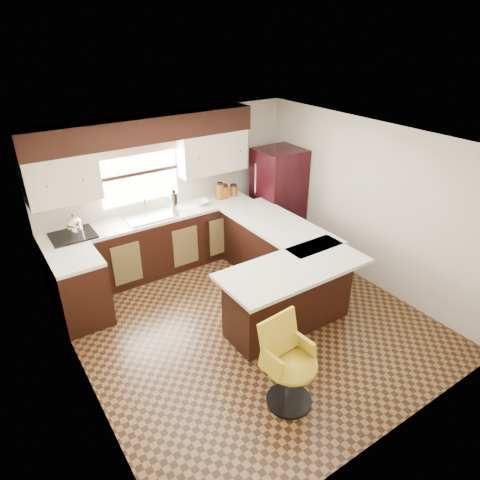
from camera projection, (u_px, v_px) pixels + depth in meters
floor at (249, 320)px, 5.74m from camera, size 4.40×4.40×0.00m
ceiling at (251, 144)px, 4.64m from camera, size 4.40×4.40×0.00m
wall_back at (171, 188)px, 6.81m from camera, size 4.40×0.00×4.40m
wall_front at (400, 343)px, 3.57m from camera, size 4.40×0.00×4.40m
wall_left at (73, 297)px, 4.15m from camera, size 0.00×4.40×4.40m
wall_right at (368, 204)px, 6.23m from camera, size 0.00×4.40×4.40m
base_cab_back at (156, 245)px, 6.71m from camera, size 3.30×0.60×0.90m
base_cab_left at (81, 291)px, 5.57m from camera, size 0.60×0.70×0.90m
counter_back at (154, 217)px, 6.50m from camera, size 3.30×0.60×0.04m
counter_left at (75, 260)px, 5.35m from camera, size 0.60×0.70×0.04m
soffit at (145, 129)px, 6.02m from camera, size 3.40×0.35×0.36m
upper_cab_left at (62, 179)px, 5.64m from camera, size 0.94×0.35×0.64m
upper_cab_right at (212, 152)px, 6.78m from camera, size 1.14×0.35×0.64m
window_pane at (139, 173)px, 6.39m from camera, size 1.20×0.02×0.90m
valance at (137, 148)px, 6.18m from camera, size 1.30×0.06×0.18m
sink at (151, 216)px, 6.44m from camera, size 0.75×0.45×0.03m
dishwasher at (220, 236)px, 7.01m from camera, size 0.58×0.03×0.78m
cooktop at (73, 235)px, 5.87m from camera, size 0.58×0.50×0.02m
peninsula_long at (274, 254)px, 6.44m from camera, size 0.60×1.95×0.90m
peninsula_return at (289, 296)px, 5.46m from camera, size 1.65×0.60×0.90m
counter_pen_long at (278, 225)px, 6.25m from camera, size 0.84×1.95×0.04m
counter_pen_return at (294, 268)px, 5.17m from camera, size 1.89×0.84×0.04m
refrigerator at (278, 198)px, 7.37m from camera, size 0.73×0.70×1.71m
bar_chair at (291, 366)px, 4.30m from camera, size 0.57×0.57×0.99m
kettle at (74, 224)px, 5.82m from camera, size 0.21×0.21×0.29m
percolator at (174, 201)px, 6.60m from camera, size 0.14×0.14×0.31m
mixing_bowl at (201, 202)px, 6.88m from camera, size 0.26×0.26×0.06m
canister_large at (220, 192)px, 7.03m from camera, size 0.12×0.12×0.26m
canister_med at (224, 192)px, 7.09m from camera, size 0.14×0.14×0.21m
canister_small at (234, 191)px, 7.19m from camera, size 0.13×0.13×0.17m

